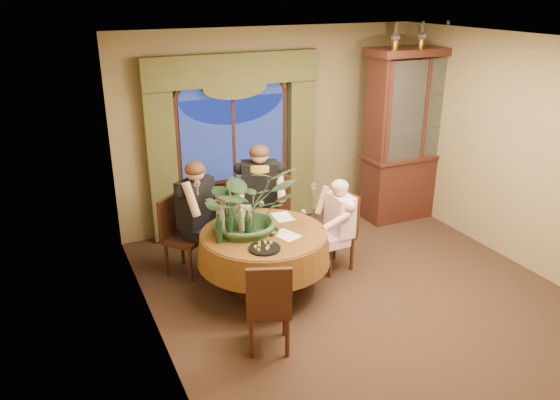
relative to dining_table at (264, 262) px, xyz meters
name	(u,v)px	position (x,y,z in m)	size (l,w,h in m)	color
floor	(360,295)	(0.95, -0.55, -0.38)	(5.00, 5.00, 0.00)	black
wall_back	(271,128)	(0.95, 1.95, 1.02)	(4.50, 4.50, 0.00)	#847250
wall_right	(524,154)	(3.20, -0.55, 1.02)	(5.00, 5.00, 0.00)	#847250
ceiling	(375,42)	(0.95, -0.55, 2.42)	(5.00, 5.00, 0.00)	white
window	(233,140)	(0.35, 1.88, 0.92)	(1.62, 0.10, 1.32)	navy
arched_transom	(232,84)	(0.35, 1.88, 1.71)	(1.60, 0.06, 0.44)	navy
drapery_left	(162,158)	(-0.68, 1.83, 0.80)	(0.38, 0.14, 2.32)	#474623
drapery_right	(301,141)	(1.38, 1.83, 0.80)	(0.38, 0.14, 2.32)	#474623
swag_valance	(233,69)	(0.35, 1.80, 1.90)	(2.45, 0.16, 0.42)	#474623
dining_table	(264,262)	(0.00, 0.00, 0.00)	(1.50, 1.50, 0.75)	maroon
china_cabinet	(413,135)	(2.91, 1.20, 0.88)	(1.54, 0.61, 2.51)	#321511
oil_lamp_left	(396,35)	(2.47, 1.20, 2.31)	(0.11, 0.11, 0.34)	#A5722D
oil_lamp_center	(422,34)	(2.91, 1.20, 2.31)	(0.11, 0.11, 0.34)	#A5722D
oil_lamp_right	(447,33)	(3.35, 1.20, 2.31)	(0.11, 0.11, 0.34)	#A5722D
chair_right	(333,233)	(0.99, 0.15, 0.10)	(0.42, 0.42, 0.96)	black
chair_back_right	(273,216)	(0.54, 0.96, 0.10)	(0.42, 0.42, 0.96)	black
chair_back	(185,237)	(-0.69, 0.80, 0.10)	(0.42, 0.42, 0.96)	black
chair_front_left	(268,304)	(-0.37, -0.98, 0.10)	(0.42, 0.42, 0.96)	black
person_pink	(339,227)	(1.00, 0.04, 0.23)	(0.43, 0.40, 1.21)	beige
person_back	(196,218)	(-0.54, 0.79, 0.34)	(0.51, 0.47, 1.42)	black
person_scarf	(260,199)	(0.36, 0.98, 0.36)	(0.53, 0.48, 1.47)	black
stoneware_vase	(246,218)	(-0.15, 0.13, 0.52)	(0.16, 0.16, 0.29)	#8F7360
centerpiece_plant	(247,173)	(-0.13, 0.15, 1.04)	(1.07, 1.19, 0.93)	#325533
olive_bowl	(272,232)	(0.07, -0.08, 0.40)	(0.16, 0.16, 0.05)	#48582C
cheese_platter	(265,248)	(-0.16, -0.40, 0.39)	(0.33, 0.33, 0.02)	black
wine_bottle_0	(228,216)	(-0.34, 0.22, 0.54)	(0.07, 0.07, 0.33)	black
wine_bottle_1	(241,220)	(-0.23, 0.07, 0.54)	(0.07, 0.07, 0.33)	tan
wine_bottle_2	(219,228)	(-0.53, -0.05, 0.54)	(0.07, 0.07, 0.33)	black
wine_bottle_3	(230,227)	(-0.41, -0.05, 0.54)	(0.07, 0.07, 0.33)	black
wine_bottle_4	(248,225)	(-0.22, -0.08, 0.54)	(0.07, 0.07, 0.33)	black
wine_bottle_5	(222,220)	(-0.44, 0.15, 0.54)	(0.07, 0.07, 0.33)	tan
tasting_paper_0	(286,235)	(0.19, -0.18, 0.38)	(0.21, 0.30, 0.00)	white
tasting_paper_1	(283,217)	(0.37, 0.29, 0.38)	(0.21, 0.30, 0.00)	white
wine_glass_person_pink	(303,216)	(0.50, 0.02, 0.46)	(0.07, 0.07, 0.18)	silver
wine_glass_person_back	(227,215)	(-0.28, 0.41, 0.46)	(0.07, 0.07, 0.18)	silver
wine_glass_person_scarf	(262,207)	(0.18, 0.47, 0.46)	(0.07, 0.07, 0.18)	silver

